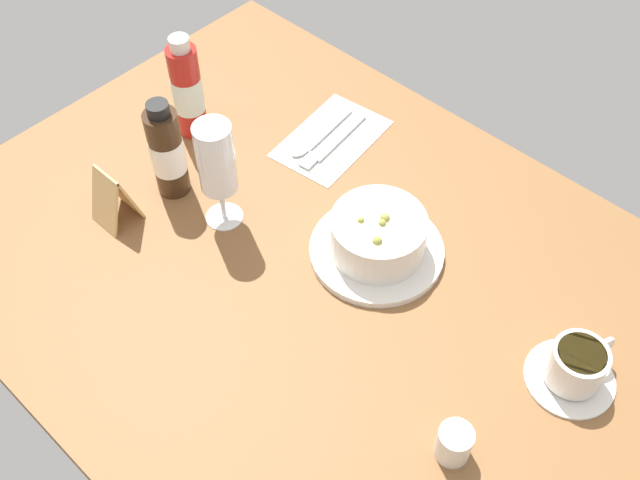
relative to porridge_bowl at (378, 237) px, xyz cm
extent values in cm
cube|color=brown|center=(7.34, 8.54, -5.23)|extent=(110.00, 84.00, 3.00)
cylinder|color=silver|center=(0.00, 0.00, -3.13)|extent=(20.31, 20.31, 1.20)
cylinder|color=silver|center=(0.00, 0.00, 0.63)|extent=(14.25, 14.25, 6.32)
cylinder|color=beige|center=(0.00, 0.00, 2.99)|extent=(12.26, 12.26, 1.60)
sphere|color=olive|center=(1.94, 1.85, 3.89)|extent=(0.99, 0.99, 0.99)
sphere|color=olive|center=(-0.35, -0.84, 3.89)|extent=(1.39, 1.39, 1.39)
sphere|color=olive|center=(-0.69, 0.14, 3.89)|extent=(1.13, 1.13, 1.13)
sphere|color=olive|center=(-2.28, 3.17, 3.89)|extent=(1.40, 1.40, 1.40)
cube|color=silver|center=(21.83, -13.87, -3.58)|extent=(15.04, 21.19, 0.30)
cube|color=silver|center=(20.63, -14.87, -3.18)|extent=(2.85, 14.04, 0.50)
cube|color=silver|center=(20.63, -7.07, -3.18)|extent=(2.61, 3.84, 0.40)
cube|color=silver|center=(23.43, -14.87, -3.18)|extent=(2.53, 13.03, 0.50)
ellipsoid|color=silver|center=(23.43, -7.87, -3.13)|extent=(2.40, 4.00, 0.60)
cylinder|color=silver|center=(-32.65, -1.12, -3.28)|extent=(12.06, 12.06, 0.90)
cylinder|color=silver|center=(-32.65, -1.12, 0.10)|extent=(7.39, 7.39, 5.87)
cylinder|color=#2E250D|center=(-32.65, -1.12, 2.54)|extent=(6.28, 6.28, 1.00)
torus|color=silver|center=(-33.93, -5.64, 0.39)|extent=(1.75, 3.68, 3.60)
cylinder|color=silver|center=(-27.28, 17.82, -1.12)|extent=(4.44, 4.44, 5.22)
cone|color=silver|center=(-26.23, 16.12, 0.86)|extent=(2.46, 2.66, 2.29)
cylinder|color=white|center=(22.14, 10.78, -3.53)|extent=(5.89, 5.89, 0.40)
cylinder|color=white|center=(22.14, 10.78, 0.00)|extent=(0.80, 0.80, 6.67)
cylinder|color=white|center=(22.14, 10.78, 9.24)|extent=(5.65, 5.65, 11.80)
cylinder|color=#E8F1B4|center=(22.14, 10.78, 7.47)|extent=(4.63, 4.63, 7.08)
cylinder|color=#382314|center=(32.73, 12.02, 4.08)|extent=(5.24, 5.24, 15.63)
cylinder|color=white|center=(32.73, 12.02, 3.77)|extent=(5.35, 5.35, 5.94)
cylinder|color=black|center=(32.73, 12.02, 12.91)|extent=(3.41, 3.41, 2.02)
cylinder|color=#B21E19|center=(40.92, 0.77, 4.72)|extent=(5.03, 5.03, 16.91)
cylinder|color=silver|center=(40.92, 0.77, 4.38)|extent=(5.13, 5.13, 6.43)
cylinder|color=silver|center=(40.92, 0.77, 14.26)|extent=(3.27, 3.27, 2.17)
cube|color=tan|center=(34.22, 23.60, 1.15)|extent=(5.88, 3.21, 9.87)
cube|color=tan|center=(34.22, 20.78, 1.15)|extent=(5.88, 3.21, 9.87)
camera|label=1|loc=(-41.57, 57.16, 85.37)|focal=42.11mm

